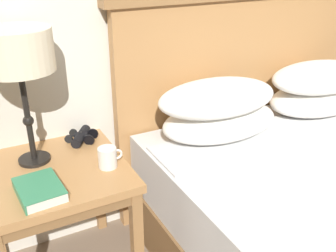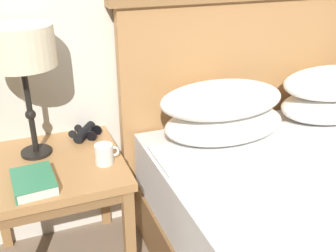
# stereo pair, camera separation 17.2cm
# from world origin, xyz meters

# --- Properties ---
(nightstand) EXTENTS (0.58, 0.58, 0.58)m
(nightstand) POSITION_xyz_m (-0.72, 0.75, 0.50)
(nightstand) COLOR #AD7A47
(nightstand) RESTS_ON ground_plane
(table_lamp) EXTENTS (0.27, 0.27, 0.55)m
(table_lamp) POSITION_xyz_m (-0.77, 0.85, 1.03)
(table_lamp) COLOR black
(table_lamp) RESTS_ON nightstand
(book_on_nightstand) EXTENTS (0.17, 0.21, 0.04)m
(book_on_nightstand) POSITION_xyz_m (-0.80, 0.59, 0.60)
(book_on_nightstand) COLOR silver
(book_on_nightstand) RESTS_ON nightstand
(binoculars_pair) EXTENTS (0.16, 0.16, 0.05)m
(binoculars_pair) POSITION_xyz_m (-0.54, 0.93, 0.60)
(binoculars_pair) COLOR black
(binoculars_pair) RESTS_ON nightstand
(coffee_mug) EXTENTS (0.10, 0.08, 0.08)m
(coffee_mug) POSITION_xyz_m (-0.51, 0.66, 0.62)
(coffee_mug) COLOR silver
(coffee_mug) RESTS_ON nightstand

